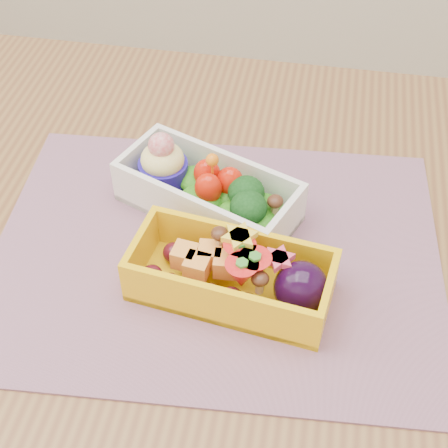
% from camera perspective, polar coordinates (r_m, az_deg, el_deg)
% --- Properties ---
extents(table, '(1.20, 0.80, 0.75)m').
position_cam_1_polar(table, '(0.72, -0.16, -9.78)').
color(table, brown).
rests_on(table, ground).
extents(placemat, '(0.47, 0.38, 0.00)m').
position_cam_1_polar(placemat, '(0.66, -0.72, -2.57)').
color(placemat, gray).
rests_on(placemat, table).
extents(bento_white, '(0.21, 0.15, 0.08)m').
position_cam_1_polar(bento_white, '(0.69, -1.48, 2.91)').
color(bento_white, white).
rests_on(bento_white, placemat).
extents(bento_yellow, '(0.20, 0.11, 0.06)m').
position_cam_1_polar(bento_yellow, '(0.61, 1.01, -4.45)').
color(bento_yellow, yellow).
rests_on(bento_yellow, placemat).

